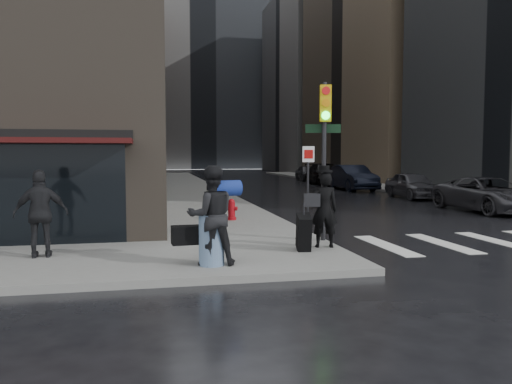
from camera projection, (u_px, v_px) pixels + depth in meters
ground at (261, 259)px, 11.11m from camera, size 140.00×140.00×0.00m
sidewalk_left at (185, 185)px, 37.47m from camera, size 4.00×50.00×0.15m
sidewalk_right at (353, 183)px, 40.20m from camera, size 3.00×50.00×0.15m
bldg_left_far at (72, 77)px, 68.06m from camera, size 22.00×20.00×26.00m
bldg_right_far at (351, 85)px, 72.09m from camera, size 22.00×20.00×25.00m
bldg_distant at (200, 77)px, 87.31m from camera, size 40.00×12.00×32.00m
man_overcoat at (320, 213)px, 11.60m from camera, size 1.15×0.95×1.96m
man_jeans at (211, 215)px, 9.77m from camera, size 1.42×0.82×1.96m
man_greycoat at (41, 214)px, 10.53m from camera, size 1.14×0.58×1.86m
traffic_light at (323, 139)px, 12.45m from camera, size 0.98×0.55×3.98m
fire_hydrant at (232, 211)px, 16.69m from camera, size 0.41×0.31×0.70m
parked_car_0 at (488, 194)px, 20.41m from camera, size 2.45×5.15×1.42m
parked_car_1 at (412, 185)px, 26.72m from camera, size 1.98×4.33×1.44m
parked_car_2 at (352, 178)px, 32.83m from camera, size 1.80×5.09×1.67m
parked_car_3 at (326, 174)px, 39.20m from camera, size 2.62×5.84×1.66m
parked_car_4 at (308, 173)px, 45.60m from camera, size 1.92×4.25×1.42m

